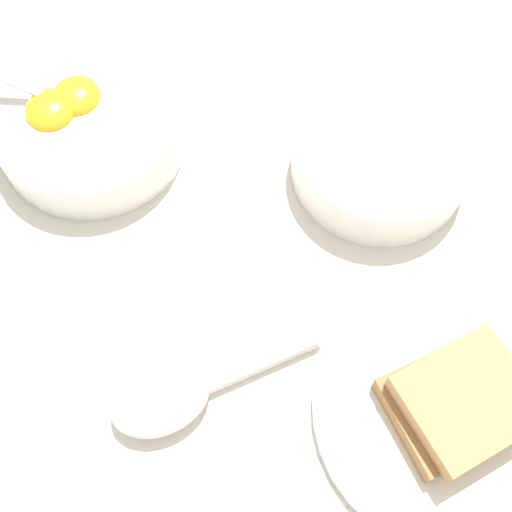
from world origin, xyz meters
name	(u,v)px	position (x,y,z in m)	size (l,w,h in m)	color
ground_plane	(349,403)	(0.00, 0.00, 0.00)	(3.00, 3.00, 0.00)	silver
egg_bowl	(88,122)	(-0.24, 0.21, 0.02)	(0.17, 0.17, 0.08)	white
toast_plate	(449,413)	(0.07, 0.00, 0.01)	(0.20, 0.20, 0.01)	white
toast_sandwich	(459,405)	(0.07, 0.00, 0.03)	(0.12, 0.12, 0.04)	#9E7042
soup_spoon	(176,392)	(-0.13, -0.01, 0.02)	(0.16, 0.11, 0.03)	white
congee_bowl	(382,154)	(0.02, 0.21, 0.03)	(0.15, 0.15, 0.05)	white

